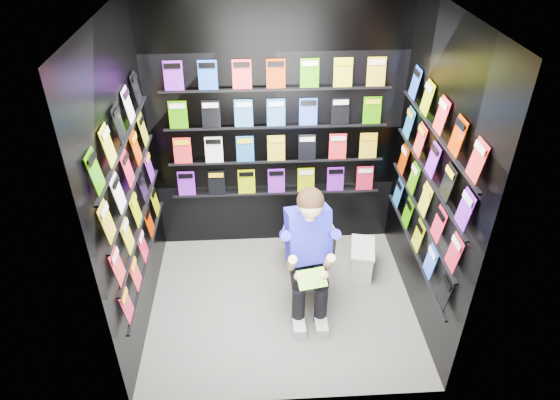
{
  "coord_description": "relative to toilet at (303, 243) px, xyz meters",
  "views": [
    {
      "loc": [
        -0.21,
        -3.32,
        3.37
      ],
      "look_at": [
        -0.01,
        0.15,
        1.06
      ],
      "focal_mm": 32.0,
      "sensor_mm": 36.0,
      "label": 1
    }
  ],
  "objects": [
    {
      "name": "comics_right",
      "position": [
        0.95,
        -0.43,
        0.94
      ],
      "size": [
        0.06,
        1.7,
        1.37
      ],
      "primitive_type": null,
      "color": "red",
      "rests_on": "wall_right"
    },
    {
      "name": "wall_back",
      "position": [
        -0.22,
        0.57,
        0.93
      ],
      "size": [
        2.4,
        0.04,
        2.6
      ],
      "primitive_type": "cube",
      "color": "black",
      "rests_on": "floor"
    },
    {
      "name": "ceiling",
      "position": [
        -0.22,
        -0.43,
        2.23
      ],
      "size": [
        2.4,
        2.4,
        0.0
      ],
      "primitive_type": "plane",
      "color": "white",
      "rests_on": "floor"
    },
    {
      "name": "floor",
      "position": [
        -0.22,
        -0.43,
        -0.37
      ],
      "size": [
        2.4,
        2.4,
        0.0
      ],
      "primitive_type": "plane",
      "color": "slate",
      "rests_on": "ground"
    },
    {
      "name": "held_comic",
      "position": [
        0.0,
        -0.73,
        0.21
      ],
      "size": [
        0.26,
        0.18,
        0.1
      ],
      "primitive_type": "cube",
      "rotation": [
        -0.96,
        0.0,
        0.19
      ],
      "color": "green",
      "rests_on": "reader"
    },
    {
      "name": "longbox",
      "position": [
        0.59,
        -0.02,
        -0.23
      ],
      "size": [
        0.28,
        0.41,
        0.28
      ],
      "primitive_type": "cube",
      "rotation": [
        0.0,
        0.0,
        -0.21
      ],
      "color": "silver",
      "rests_on": "floor"
    },
    {
      "name": "longbox_lid",
      "position": [
        0.59,
        -0.02,
        -0.07
      ],
      "size": [
        0.3,
        0.43,
        0.03
      ],
      "primitive_type": "cube",
      "rotation": [
        0.0,
        0.0,
        -0.21
      ],
      "color": "silver",
      "rests_on": "longbox"
    },
    {
      "name": "wall_right",
      "position": [
        0.98,
        -0.43,
        0.93
      ],
      "size": [
        0.04,
        2.0,
        2.6
      ],
      "primitive_type": "cube",
      "color": "black",
      "rests_on": "floor"
    },
    {
      "name": "wall_front",
      "position": [
        -0.22,
        -1.43,
        0.93
      ],
      "size": [
        2.4,
        0.04,
        2.6
      ],
      "primitive_type": "cube",
      "color": "black",
      "rests_on": "floor"
    },
    {
      "name": "comics_back",
      "position": [
        -0.22,
        0.54,
        0.94
      ],
      "size": [
        2.1,
        0.06,
        1.37
      ],
      "primitive_type": null,
      "color": "red",
      "rests_on": "wall_back"
    },
    {
      "name": "comics_left",
      "position": [
        -1.39,
        -0.43,
        0.94
      ],
      "size": [
        0.06,
        1.7,
        1.37
      ],
      "primitive_type": null,
      "color": "red",
      "rests_on": "wall_left"
    },
    {
      "name": "toilet",
      "position": [
        0.0,
        0.0,
        0.0
      ],
      "size": [
        0.55,
        0.81,
        0.73
      ],
      "primitive_type": "imported",
      "rotation": [
        0.0,
        0.0,
        3.33
      ],
      "color": "white",
      "rests_on": "floor"
    },
    {
      "name": "reader",
      "position": [
        -0.0,
        -0.38,
        0.39
      ],
      "size": [
        0.63,
        0.82,
        1.36
      ],
      "primitive_type": null,
      "rotation": [
        0.0,
        0.0,
        0.19
      ],
      "color": "#2928C9",
      "rests_on": "toilet"
    },
    {
      "name": "wall_left",
      "position": [
        -1.42,
        -0.43,
        0.93
      ],
      "size": [
        0.04,
        2.0,
        2.6
      ],
      "primitive_type": "cube",
      "color": "black",
      "rests_on": "floor"
    }
  ]
}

